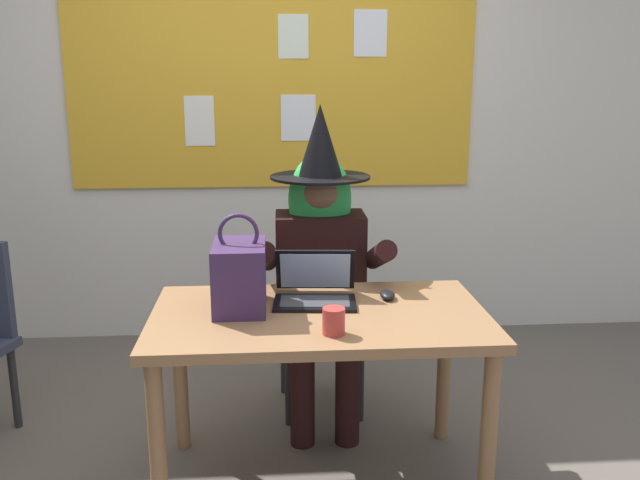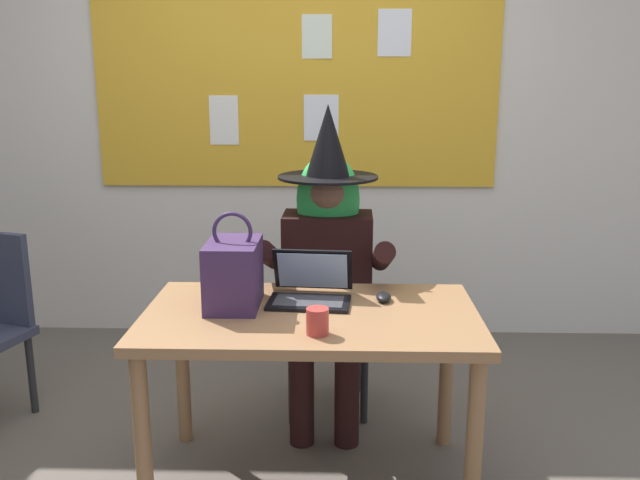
{
  "view_description": "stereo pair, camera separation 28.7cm",
  "coord_description": "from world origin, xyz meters",
  "px_view_note": "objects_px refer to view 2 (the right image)",
  "views": [
    {
      "loc": [
        -0.02,
        -2.46,
        1.61
      ],
      "look_at": [
        0.18,
        0.32,
        0.93
      ],
      "focal_mm": 38.2,
      "sensor_mm": 36.0,
      "label": 1
    },
    {
      "loc": [
        0.26,
        -2.47,
        1.61
      ],
      "look_at": [
        0.18,
        0.32,
        0.93
      ],
      "focal_mm": 38.2,
      "sensor_mm": 36.0,
      "label": 2
    }
  ],
  "objects_px": {
    "computer_mouse": "(384,297)",
    "coffee_mug": "(317,321)",
    "person_costumed": "(327,252)",
    "chair_at_desk": "(327,304)",
    "desk_main": "(311,335)",
    "handbag": "(234,273)",
    "laptop": "(310,289)"
  },
  "relations": [
    {
      "from": "chair_at_desk",
      "to": "person_costumed",
      "type": "relative_size",
      "value": 0.61
    },
    {
      "from": "computer_mouse",
      "to": "handbag",
      "type": "relative_size",
      "value": 0.28
    },
    {
      "from": "coffee_mug",
      "to": "laptop",
      "type": "bearing_deg",
      "value": 96.24
    },
    {
      "from": "desk_main",
      "to": "handbag",
      "type": "distance_m",
      "value": 0.39
    },
    {
      "from": "desk_main",
      "to": "handbag",
      "type": "height_order",
      "value": "handbag"
    },
    {
      "from": "computer_mouse",
      "to": "handbag",
      "type": "bearing_deg",
      "value": -169.17
    },
    {
      "from": "person_costumed",
      "to": "computer_mouse",
      "type": "height_order",
      "value": "person_costumed"
    },
    {
      "from": "person_costumed",
      "to": "handbag",
      "type": "relative_size",
      "value": 3.93
    },
    {
      "from": "person_costumed",
      "to": "coffee_mug",
      "type": "height_order",
      "value": "person_costumed"
    },
    {
      "from": "coffee_mug",
      "to": "chair_at_desk",
      "type": "bearing_deg",
      "value": 89.06
    },
    {
      "from": "handbag",
      "to": "coffee_mug",
      "type": "relative_size",
      "value": 3.98
    },
    {
      "from": "computer_mouse",
      "to": "coffee_mug",
      "type": "height_order",
      "value": "coffee_mug"
    },
    {
      "from": "chair_at_desk",
      "to": "computer_mouse",
      "type": "height_order",
      "value": "chair_at_desk"
    },
    {
      "from": "person_costumed",
      "to": "laptop",
      "type": "bearing_deg",
      "value": -6.15
    },
    {
      "from": "person_costumed",
      "to": "laptop",
      "type": "distance_m",
      "value": 0.47
    },
    {
      "from": "chair_at_desk",
      "to": "computer_mouse",
      "type": "xyz_separation_m",
      "value": [
        0.24,
        -0.59,
        0.23
      ]
    },
    {
      "from": "computer_mouse",
      "to": "coffee_mug",
      "type": "xyz_separation_m",
      "value": [
        -0.25,
        -0.37,
        0.03
      ]
    },
    {
      "from": "person_costumed",
      "to": "computer_mouse",
      "type": "xyz_separation_m",
      "value": [
        0.24,
        -0.47,
        -0.06
      ]
    },
    {
      "from": "computer_mouse",
      "to": "coffee_mug",
      "type": "bearing_deg",
      "value": -120.94
    },
    {
      "from": "coffee_mug",
      "to": "person_costumed",
      "type": "bearing_deg",
      "value": 88.76
    },
    {
      "from": "person_costumed",
      "to": "chair_at_desk",
      "type": "bearing_deg",
      "value": -177.84
    },
    {
      "from": "desk_main",
      "to": "coffee_mug",
      "type": "distance_m",
      "value": 0.27
    },
    {
      "from": "person_costumed",
      "to": "handbag",
      "type": "distance_m",
      "value": 0.65
    },
    {
      "from": "person_costumed",
      "to": "computer_mouse",
      "type": "relative_size",
      "value": 14.28
    },
    {
      "from": "person_costumed",
      "to": "laptop",
      "type": "relative_size",
      "value": 4.3
    },
    {
      "from": "laptop",
      "to": "coffee_mug",
      "type": "xyz_separation_m",
      "value": [
        0.04,
        -0.37,
        0.0
      ]
    },
    {
      "from": "laptop",
      "to": "computer_mouse",
      "type": "distance_m",
      "value": 0.3
    },
    {
      "from": "chair_at_desk",
      "to": "handbag",
      "type": "distance_m",
      "value": 0.83
    },
    {
      "from": "desk_main",
      "to": "computer_mouse",
      "type": "xyz_separation_m",
      "value": [
        0.29,
        0.15,
        0.11
      ]
    },
    {
      "from": "chair_at_desk",
      "to": "coffee_mug",
      "type": "distance_m",
      "value": 1.0
    },
    {
      "from": "laptop",
      "to": "coffee_mug",
      "type": "bearing_deg",
      "value": -79.32
    },
    {
      "from": "computer_mouse",
      "to": "coffee_mug",
      "type": "relative_size",
      "value": 1.09
    }
  ]
}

